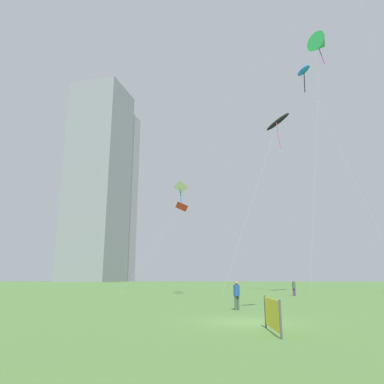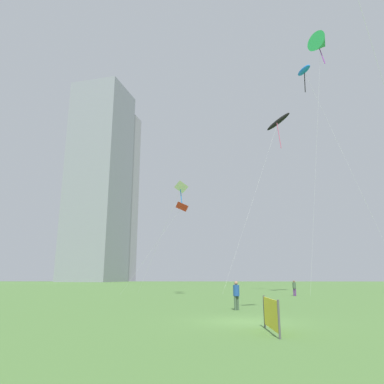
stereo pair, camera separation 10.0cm
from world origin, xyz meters
name	(u,v)px [view 1 (the left image)]	position (x,y,z in m)	size (l,w,h in m)	color
ground	(247,322)	(0.00, 0.00, 0.00)	(280.00, 280.00, 0.00)	#4C7538
person_standing_0	(294,287)	(8.22, 23.18, 0.97)	(0.37, 0.37, 1.68)	#593372
person_standing_1	(237,293)	(0.10, 5.92, 1.05)	(0.41, 0.41, 1.83)	#3F593F
kite_flying_0	(181,207)	(-4.51, 22.39, 10.08)	(8.36, 3.78, 10.48)	silver
kite_flying_1	(181,188)	(-4.72, 24.19, 12.82)	(6.70, 6.66, 13.38)	silver
kite_flying_3	(304,71)	(10.70, 21.28, 27.06)	(9.62, 3.93, 27.96)	silver
kite_flying_4	(278,122)	(9.57, 31.77, 25.03)	(11.03, 5.57, 26.27)	silver
kite_flying_5	(320,44)	(13.20, 21.53, 31.08)	(4.70, 3.74, 32.45)	silver
distant_highrise_0	(110,193)	(-44.78, 139.67, 39.90)	(18.72, 20.79, 79.81)	#939399
distant_highrise_1	(98,180)	(-47.37, 128.80, 43.07)	(21.54, 21.64, 86.15)	gray
event_banner	(272,314)	(0.58, -3.45, 0.70)	(0.11, 2.91, 1.32)	#4C4C4C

